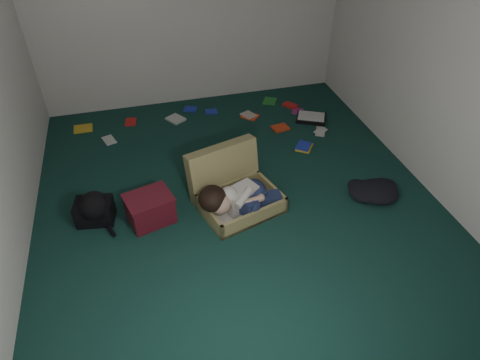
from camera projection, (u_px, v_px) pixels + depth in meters
name	position (u px, v px, depth m)	size (l,w,h in m)	color
floor	(236.00, 198.00, 4.44)	(4.50, 4.50, 0.00)	#133830
wall_back	(190.00, 5.00, 5.33)	(4.50, 4.50, 0.00)	white
wall_front	(361.00, 295.00, 1.93)	(4.50, 4.50, 0.00)	white
wall_right	(440.00, 58.00, 4.04)	(4.50, 4.50, 0.00)	white
suitcase	(233.00, 189.00, 4.30)	(0.94, 0.92, 0.56)	tan
person	(239.00, 198.00, 4.12)	(0.85, 0.43, 0.35)	beige
maroon_bin	(150.00, 209.00, 4.09)	(0.50, 0.44, 0.30)	#5A121E
backpack	(94.00, 210.00, 4.10)	(0.43, 0.35, 0.26)	black
clothing_pile	(370.00, 187.00, 4.47)	(0.42, 0.35, 0.13)	black
paper_tray	(311.00, 118.00, 5.67)	(0.47, 0.43, 0.05)	black
book_scatter	(225.00, 120.00, 5.65)	(3.09, 1.51, 0.02)	gold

